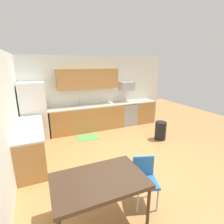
# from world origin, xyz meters

# --- Properties ---
(ground_plane) EXTENTS (12.00, 12.00, 0.00)m
(ground_plane) POSITION_xyz_m (0.00, 0.00, 0.00)
(ground_plane) COLOR #B77F47
(wall_back) EXTENTS (5.80, 0.10, 2.70)m
(wall_back) POSITION_xyz_m (0.00, 2.65, 1.35)
(wall_back) COLOR silver
(wall_back) RESTS_ON ground
(wall_left) EXTENTS (0.10, 5.80, 2.70)m
(wall_left) POSITION_xyz_m (-2.65, 0.00, 1.35)
(wall_left) COLOR silver
(wall_left) RESTS_ON ground
(cabinet_run_back) EXTENTS (2.70, 0.60, 0.90)m
(cabinet_run_back) POSITION_xyz_m (-0.40, 2.30, 0.45)
(cabinet_run_back) COLOR #AD7A42
(cabinet_run_back) RESTS_ON ground
(cabinet_run_back_right) EXTENTS (0.85, 0.60, 0.90)m
(cabinet_run_back_right) POSITION_xyz_m (1.98, 2.30, 0.45)
(cabinet_run_back_right) COLOR #AD7A42
(cabinet_run_back_right) RESTS_ON ground
(cabinet_run_left) EXTENTS (0.60, 2.00, 0.90)m
(cabinet_run_left) POSITION_xyz_m (-2.30, 0.80, 0.45)
(cabinet_run_left) COLOR #AD7A42
(cabinet_run_left) RESTS_ON ground
(countertop_back) EXTENTS (4.80, 0.64, 0.04)m
(countertop_back) POSITION_xyz_m (0.00, 2.30, 0.92)
(countertop_back) COLOR beige
(countertop_back) RESTS_ON cabinet_run_back
(countertop_left) EXTENTS (0.64, 2.00, 0.04)m
(countertop_left) POSITION_xyz_m (-2.30, 0.80, 0.92)
(countertop_left) COLOR beige
(countertop_left) RESTS_ON cabinet_run_left
(upper_cabinets_back) EXTENTS (2.20, 0.34, 0.70)m
(upper_cabinets_back) POSITION_xyz_m (-0.30, 2.43, 1.90)
(upper_cabinets_back) COLOR #AD7A42
(refrigerator) EXTENTS (0.76, 0.70, 1.88)m
(refrigerator) POSITION_xyz_m (-2.18, 2.22, 0.94)
(refrigerator) COLOR white
(refrigerator) RESTS_ON ground
(oven_range) EXTENTS (0.60, 0.60, 0.91)m
(oven_range) POSITION_xyz_m (1.25, 2.30, 0.46)
(oven_range) COLOR #999BA0
(oven_range) RESTS_ON ground
(microwave) EXTENTS (0.54, 0.36, 0.32)m
(microwave) POSITION_xyz_m (1.25, 2.40, 1.56)
(microwave) COLOR #9EA0A5
(sink_basin) EXTENTS (0.48, 0.40, 0.14)m
(sink_basin) POSITION_xyz_m (-0.65, 2.30, 0.88)
(sink_basin) COLOR #A5A8AD
(sink_basin) RESTS_ON countertop_back
(sink_faucet) EXTENTS (0.02, 0.02, 0.24)m
(sink_faucet) POSITION_xyz_m (-0.65, 2.48, 1.04)
(sink_faucet) COLOR #B2B5BA
(sink_faucet) RESTS_ON countertop_back
(dining_table) EXTENTS (1.40, 0.90, 0.76)m
(dining_table) POSITION_xyz_m (-1.31, -1.52, 0.70)
(dining_table) COLOR #422D1E
(dining_table) RESTS_ON ground
(chair_near_table) EXTENTS (0.50, 0.50, 0.85)m
(chair_near_table) POSITION_xyz_m (-0.45, -1.47, 0.50)
(chair_near_table) COLOR #2D72B7
(chair_near_table) RESTS_ON ground
(trash_bin) EXTENTS (0.36, 0.36, 0.60)m
(trash_bin) POSITION_xyz_m (1.55, 0.57, 0.30)
(trash_bin) COLOR black
(trash_bin) RESTS_ON ground
(floor_mat) EXTENTS (0.70, 0.50, 0.01)m
(floor_mat) POSITION_xyz_m (-0.62, 1.65, 0.01)
(floor_mat) COLOR #4CA54C
(floor_mat) RESTS_ON ground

